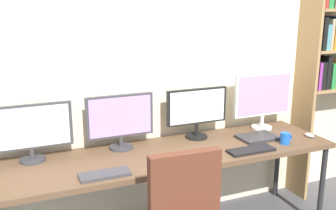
{
  "coord_description": "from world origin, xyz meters",
  "views": [
    {
      "loc": [
        -1.08,
        -1.93,
        1.82
      ],
      "look_at": [
        0.0,
        0.65,
        1.09
      ],
      "focal_mm": 41.84,
      "sensor_mm": 36.0,
      "label": 1
    }
  ],
  "objects_px": {
    "monitor_far_left": "(30,130)",
    "keyboard_left": "(105,174)",
    "monitor_center_left": "(120,119)",
    "keyboard_right": "(251,150)",
    "laptop_closed": "(258,137)",
    "coffee_mug": "(285,138)",
    "monitor_center_right": "(197,110)",
    "computer_mouse": "(309,135)",
    "monitor_far_right": "(263,97)",
    "bookshelf": "(333,61)",
    "desk": "(171,157)"
  },
  "relations": [
    {
      "from": "desk",
      "to": "laptop_closed",
      "type": "bearing_deg",
      "value": -0.66
    },
    {
      "from": "computer_mouse",
      "to": "coffee_mug",
      "type": "bearing_deg",
      "value": -169.87
    },
    {
      "from": "monitor_far_right",
      "to": "coffee_mug",
      "type": "relative_size",
      "value": 5.4
    },
    {
      "from": "desk",
      "to": "monitor_center_right",
      "type": "height_order",
      "value": "monitor_center_right"
    },
    {
      "from": "coffee_mug",
      "to": "computer_mouse",
      "type": "bearing_deg",
      "value": 10.13
    },
    {
      "from": "bookshelf",
      "to": "keyboard_left",
      "type": "distance_m",
      "value": 2.42
    },
    {
      "from": "monitor_center_left",
      "to": "coffee_mug",
      "type": "height_order",
      "value": "monitor_center_left"
    },
    {
      "from": "keyboard_right",
      "to": "laptop_closed",
      "type": "distance_m",
      "value": 0.31
    },
    {
      "from": "monitor_center_right",
      "to": "keyboard_right",
      "type": "xyz_separation_m",
      "value": [
        0.24,
        -0.44,
        -0.23
      ]
    },
    {
      "from": "monitor_far_left",
      "to": "monitor_center_left",
      "type": "xyz_separation_m",
      "value": [
        0.65,
        -0.0,
        0.0
      ]
    },
    {
      "from": "monitor_center_right",
      "to": "computer_mouse",
      "type": "height_order",
      "value": "monitor_center_right"
    },
    {
      "from": "bookshelf",
      "to": "computer_mouse",
      "type": "bearing_deg",
      "value": -146.36
    },
    {
      "from": "desk",
      "to": "laptop_closed",
      "type": "relative_size",
      "value": 8.06
    },
    {
      "from": "desk",
      "to": "computer_mouse",
      "type": "xyz_separation_m",
      "value": [
        1.2,
        -0.14,
        0.06
      ]
    },
    {
      "from": "keyboard_left",
      "to": "keyboard_right",
      "type": "height_order",
      "value": "same"
    },
    {
      "from": "monitor_far_left",
      "to": "keyboard_left",
      "type": "relative_size",
      "value": 1.76
    },
    {
      "from": "bookshelf",
      "to": "coffee_mug",
      "type": "height_order",
      "value": "bookshelf"
    },
    {
      "from": "bookshelf",
      "to": "desk",
      "type": "bearing_deg",
      "value": -172.52
    },
    {
      "from": "keyboard_left",
      "to": "keyboard_right",
      "type": "distance_m",
      "value": 1.12
    },
    {
      "from": "monitor_far_right",
      "to": "keyboard_left",
      "type": "height_order",
      "value": "monitor_far_right"
    },
    {
      "from": "monitor_center_left",
      "to": "monitor_center_right",
      "type": "height_order",
      "value": "monitor_center_left"
    },
    {
      "from": "monitor_center_left",
      "to": "monitor_far_right",
      "type": "xyz_separation_m",
      "value": [
        1.29,
        0.0,
        0.05
      ]
    },
    {
      "from": "bookshelf",
      "to": "monitor_center_right",
      "type": "height_order",
      "value": "bookshelf"
    },
    {
      "from": "monitor_center_right",
      "to": "keyboard_left",
      "type": "distance_m",
      "value": 1.01
    },
    {
      "from": "desk",
      "to": "bookshelf",
      "type": "bearing_deg",
      "value": 7.48
    },
    {
      "from": "computer_mouse",
      "to": "laptop_closed",
      "type": "height_order",
      "value": "computer_mouse"
    },
    {
      "from": "computer_mouse",
      "to": "coffee_mug",
      "type": "xyz_separation_m",
      "value": [
        -0.29,
        -0.05,
        0.03
      ]
    },
    {
      "from": "computer_mouse",
      "to": "laptop_closed",
      "type": "distance_m",
      "value": 0.44
    },
    {
      "from": "keyboard_left",
      "to": "computer_mouse",
      "type": "xyz_separation_m",
      "value": [
        1.76,
        0.09,
        0.01
      ]
    },
    {
      "from": "monitor_center_left",
      "to": "keyboard_left",
      "type": "distance_m",
      "value": 0.55
    },
    {
      "from": "monitor_center_right",
      "to": "keyboard_right",
      "type": "bearing_deg",
      "value": -61.84
    },
    {
      "from": "computer_mouse",
      "to": "laptop_closed",
      "type": "bearing_deg",
      "value": 163.13
    },
    {
      "from": "keyboard_left",
      "to": "laptop_closed",
      "type": "relative_size",
      "value": 1.03
    },
    {
      "from": "coffee_mug",
      "to": "monitor_far_right",
      "type": "bearing_deg",
      "value": 80.9
    },
    {
      "from": "bookshelf",
      "to": "monitor_far_left",
      "type": "bearing_deg",
      "value": -179.63
    },
    {
      "from": "desk",
      "to": "computer_mouse",
      "type": "relative_size",
      "value": 26.87
    },
    {
      "from": "monitor_center_left",
      "to": "laptop_closed",
      "type": "xyz_separation_m",
      "value": [
        1.1,
        -0.22,
        -0.22
      ]
    },
    {
      "from": "desk",
      "to": "monitor_center_right",
      "type": "xyz_separation_m",
      "value": [
        0.32,
        0.21,
        0.28
      ]
    },
    {
      "from": "monitor_far_right",
      "to": "coffee_mug",
      "type": "height_order",
      "value": "monitor_far_right"
    },
    {
      "from": "laptop_closed",
      "to": "coffee_mug",
      "type": "bearing_deg",
      "value": -55.69
    },
    {
      "from": "coffee_mug",
      "to": "keyboard_right",
      "type": "bearing_deg",
      "value": -173.45
    },
    {
      "from": "monitor_center_left",
      "to": "keyboard_left",
      "type": "height_order",
      "value": "monitor_center_left"
    },
    {
      "from": "coffee_mug",
      "to": "bookshelf",
      "type": "bearing_deg",
      "value": 26.39
    },
    {
      "from": "computer_mouse",
      "to": "laptop_closed",
      "type": "xyz_separation_m",
      "value": [
        -0.42,
        0.13,
        -0.0
      ]
    },
    {
      "from": "monitor_center_left",
      "to": "keyboard_right",
      "type": "height_order",
      "value": "monitor_center_left"
    },
    {
      "from": "bookshelf",
      "to": "monitor_far_left",
      "type": "height_order",
      "value": "bookshelf"
    },
    {
      "from": "laptop_closed",
      "to": "coffee_mug",
      "type": "height_order",
      "value": "coffee_mug"
    },
    {
      "from": "keyboard_left",
      "to": "coffee_mug",
      "type": "bearing_deg",
      "value": 1.55
    },
    {
      "from": "monitor_center_right",
      "to": "coffee_mug",
      "type": "xyz_separation_m",
      "value": [
        0.58,
        -0.4,
        -0.19
      ]
    },
    {
      "from": "monitor_far_left",
      "to": "monitor_center_right",
      "type": "xyz_separation_m",
      "value": [
        1.29,
        -0.0,
        0.01
      ]
    }
  ]
}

